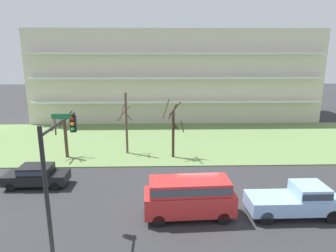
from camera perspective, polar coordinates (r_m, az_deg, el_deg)
ground at (r=19.99m, az=5.25°, el=-14.17°), size 160.00×160.00×0.00m
grass_lawn_strip at (r=32.96m, az=2.40°, el=-2.72°), size 80.00×16.00×0.08m
apartment_building at (r=45.90m, az=1.25°, el=9.91°), size 40.14×13.33×12.69m
tree_far_left at (r=28.46m, az=-19.63°, el=-1.34°), size 1.87×2.50×4.35m
tree_left at (r=28.08m, az=-8.13°, el=0.67°), size 1.60×1.60×5.91m
tree_center at (r=26.78m, az=1.07°, el=-0.60°), size 2.04×2.01×5.37m
van_red_near_left at (r=17.52m, az=4.14°, el=-13.23°), size 5.29×2.24×2.36m
pickup_blue_center_left at (r=19.38m, az=23.82°, el=-12.93°), size 5.42×2.06×1.95m
sedan_black_center_right at (r=23.52m, az=-24.13°, el=-8.64°), size 4.42×1.84×1.57m
traffic_signal_mast at (r=14.09m, az=-20.64°, el=-7.15°), size 0.90×4.66×6.68m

